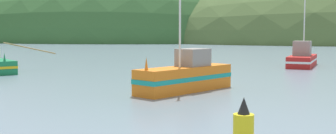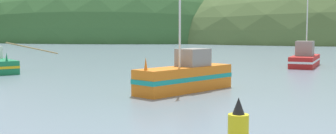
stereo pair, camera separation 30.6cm
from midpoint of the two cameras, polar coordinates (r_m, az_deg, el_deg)
name	(u,v)px [view 1 (the left image)]	position (r m, az deg, el deg)	size (l,w,h in m)	color
hill_far_right	(144,40)	(176.19, -3.28, 3.66)	(149.97, 119.98, 64.62)	#386633
fishing_boat_orange	(186,76)	(24.86, 2.07, -1.24)	(6.25, 6.02, 6.65)	orange
fishing_boat_red	(302,58)	(44.43, 17.42, 1.10)	(5.48, 7.71, 6.87)	red
channel_buoy	(243,129)	(12.67, 9.42, -8.20)	(0.61, 0.61, 1.60)	yellow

